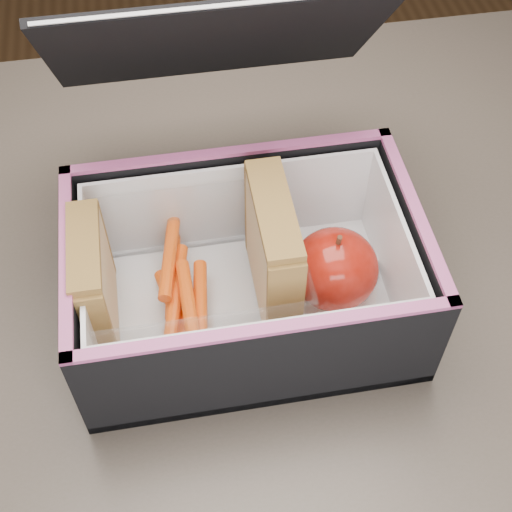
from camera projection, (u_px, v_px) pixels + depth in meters
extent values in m
cube|color=#51453D|center=(251.00, 319.00, 0.64)|extent=(1.20, 0.80, 0.03)
cube|color=black|center=(215.00, 41.00, 0.58)|extent=(0.28, 0.12, 0.14)
cube|color=tan|center=(85.00, 285.00, 0.57)|extent=(0.01, 0.09, 0.09)
cube|color=#C35A6B|center=(95.00, 287.00, 0.58)|extent=(0.01, 0.08, 0.09)
cube|color=tan|center=(104.00, 283.00, 0.57)|extent=(0.01, 0.09, 0.09)
cube|color=brown|center=(83.00, 246.00, 0.53)|extent=(0.02, 0.09, 0.01)
cube|color=tan|center=(262.00, 256.00, 0.58)|extent=(0.01, 0.10, 0.11)
cube|color=#C35A6B|center=(273.00, 258.00, 0.59)|extent=(0.01, 0.10, 0.10)
cube|color=tan|center=(283.00, 253.00, 0.58)|extent=(0.01, 0.10, 0.11)
cube|color=brown|center=(274.00, 209.00, 0.54)|extent=(0.03, 0.10, 0.01)
cylinder|color=#FF3F00|center=(176.00, 315.00, 0.60)|extent=(0.03, 0.09, 0.01)
cylinder|color=#FF3F00|center=(176.00, 291.00, 0.60)|extent=(0.03, 0.09, 0.01)
cylinder|color=#FF3F00|center=(189.00, 308.00, 0.58)|extent=(0.01, 0.09, 0.01)
cylinder|color=#FF3F00|center=(173.00, 274.00, 0.63)|extent=(0.02, 0.09, 0.01)
cylinder|color=#FF3F00|center=(200.00, 308.00, 0.59)|extent=(0.02, 0.09, 0.01)
cylinder|color=#FF3F00|center=(170.00, 254.00, 0.61)|extent=(0.03, 0.09, 0.01)
cylinder|color=#FF3F00|center=(189.00, 309.00, 0.61)|extent=(0.03, 0.09, 0.01)
cube|color=white|center=(332.00, 287.00, 0.63)|extent=(0.10, 0.10, 0.01)
ellipsoid|color=#7D0A00|center=(335.00, 269.00, 0.59)|extent=(0.08, 0.08, 0.07)
cylinder|color=#492A1A|center=(339.00, 241.00, 0.56)|extent=(0.00, 0.01, 0.01)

